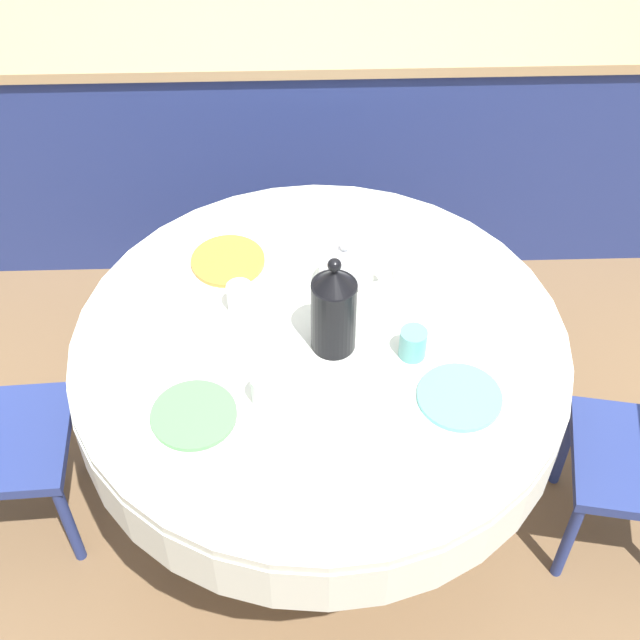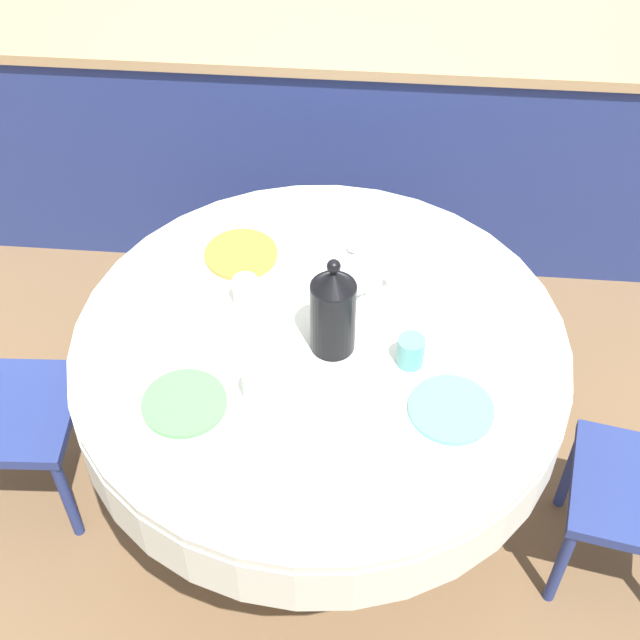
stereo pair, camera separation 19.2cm
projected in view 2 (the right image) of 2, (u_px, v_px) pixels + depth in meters
name	position (u px, v px, depth m)	size (l,w,h in m)	color
ground_plane	(320.00, 491.00, 3.06)	(12.00, 12.00, 0.00)	brown
kitchen_counter	(349.00, 132.00, 3.70)	(3.24, 0.64, 0.96)	navy
dining_table	(320.00, 368.00, 2.58)	(1.41, 1.41, 0.78)	olive
plate_near_left	(184.00, 403.00, 2.33)	(0.22, 0.22, 0.01)	#5BA85B
cup_near_left	(257.00, 385.00, 2.32)	(0.07, 0.07, 0.09)	white
plate_near_right	(451.00, 409.00, 2.32)	(0.22, 0.22, 0.01)	#60BCB7
cup_near_right	(411.00, 351.00, 2.40)	(0.07, 0.07, 0.09)	#5BA39E
plate_far_left	(241.00, 254.00, 2.73)	(0.22, 0.22, 0.01)	orange
cup_far_left	(246.00, 291.00, 2.56)	(0.07, 0.07, 0.09)	white
plate_far_right	(441.00, 282.00, 2.64)	(0.22, 0.22, 0.01)	white
cup_far_right	(370.00, 275.00, 2.61)	(0.07, 0.07, 0.09)	white
coffee_carafe	(333.00, 311.00, 2.38)	(0.12, 0.12, 0.32)	black
teapot	(353.00, 271.00, 2.56)	(0.20, 0.15, 0.19)	white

